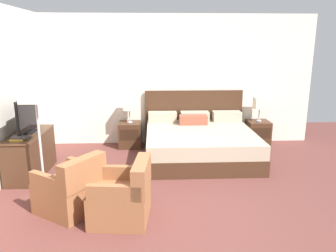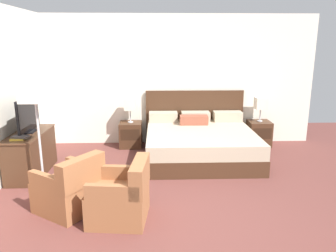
{
  "view_description": "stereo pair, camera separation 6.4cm",
  "coord_description": "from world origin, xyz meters",
  "px_view_note": "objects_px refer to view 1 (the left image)",
  "views": [
    {
      "loc": [
        -0.25,
        -3.53,
        2.11
      ],
      "look_at": [
        -0.0,
        1.86,
        0.75
      ],
      "focal_mm": 35.0,
      "sensor_mm": 36.0,
      "label": 1
    },
    {
      "loc": [
        -0.19,
        -3.53,
        2.11
      ],
      "look_at": [
        -0.0,
        1.86,
        0.75
      ],
      "focal_mm": 35.0,
      "sensor_mm": 36.0,
      "label": 2
    }
  ],
  "objects_px": {
    "tv": "(28,116)",
    "table_lamp_right": "(260,103)",
    "nightstand_left": "(130,135)",
    "armchair_by_window": "(72,190)",
    "dresser": "(30,153)",
    "armchair_companion": "(124,198)",
    "table_lamp_left": "(129,105)",
    "floor_lamp": "(36,98)",
    "book_red_cover": "(18,139)",
    "book_blue_cover": "(20,137)",
    "bed": "(199,142)",
    "nightstand_right": "(258,133)"
  },
  "relations": [
    {
      "from": "tv",
      "to": "table_lamp_right",
      "type": "bearing_deg",
      "value": 18.03
    },
    {
      "from": "nightstand_left",
      "to": "armchair_by_window",
      "type": "height_order",
      "value": "armchair_by_window"
    },
    {
      "from": "table_lamp_right",
      "to": "dresser",
      "type": "xyz_separation_m",
      "value": [
        -4.24,
        -1.43,
        -0.54
      ]
    },
    {
      "from": "table_lamp_right",
      "to": "armchair_by_window",
      "type": "distance_m",
      "value": 4.29
    },
    {
      "from": "table_lamp_right",
      "to": "armchair_companion",
      "type": "height_order",
      "value": "table_lamp_right"
    },
    {
      "from": "table_lamp_right",
      "to": "dresser",
      "type": "bearing_deg",
      "value": -161.34
    },
    {
      "from": "table_lamp_left",
      "to": "floor_lamp",
      "type": "distance_m",
      "value": 2.57
    },
    {
      "from": "nightstand_left",
      "to": "table_lamp_left",
      "type": "distance_m",
      "value": 0.64
    },
    {
      "from": "floor_lamp",
      "to": "book_red_cover",
      "type": "bearing_deg",
      "value": 136.17
    },
    {
      "from": "book_blue_cover",
      "to": "book_red_cover",
      "type": "bearing_deg",
      "value": 180.0
    },
    {
      "from": "tv",
      "to": "floor_lamp",
      "type": "height_order",
      "value": "floor_lamp"
    },
    {
      "from": "nightstand_left",
      "to": "dresser",
      "type": "xyz_separation_m",
      "value": [
        -1.53,
        -1.43,
        0.1
      ]
    },
    {
      "from": "armchair_companion",
      "to": "floor_lamp",
      "type": "height_order",
      "value": "floor_lamp"
    },
    {
      "from": "table_lamp_left",
      "to": "tv",
      "type": "xyz_separation_m",
      "value": [
        -1.53,
        -1.38,
        0.08
      ]
    },
    {
      "from": "table_lamp_left",
      "to": "armchair_companion",
      "type": "height_order",
      "value": "table_lamp_left"
    },
    {
      "from": "tv",
      "to": "armchair_companion",
      "type": "relative_size",
      "value": 1.11
    },
    {
      "from": "table_lamp_left",
      "to": "floor_lamp",
      "type": "height_order",
      "value": "floor_lamp"
    },
    {
      "from": "bed",
      "to": "table_lamp_right",
      "type": "height_order",
      "value": "bed"
    },
    {
      "from": "book_blue_cover",
      "to": "floor_lamp",
      "type": "xyz_separation_m",
      "value": [
        0.46,
        -0.47,
        0.67
      ]
    },
    {
      "from": "armchair_companion",
      "to": "nightstand_left",
      "type": "bearing_deg",
      "value": 92.21
    },
    {
      "from": "book_red_cover",
      "to": "dresser",
      "type": "bearing_deg",
      "value": 87.65
    },
    {
      "from": "table_lamp_left",
      "to": "floor_lamp",
      "type": "bearing_deg",
      "value": -114.8
    },
    {
      "from": "bed",
      "to": "dresser",
      "type": "relative_size",
      "value": 1.72
    },
    {
      "from": "nightstand_right",
      "to": "nightstand_left",
      "type": "bearing_deg",
      "value": 180.0
    },
    {
      "from": "table_lamp_right",
      "to": "dresser",
      "type": "relative_size",
      "value": 0.42
    },
    {
      "from": "bed",
      "to": "floor_lamp",
      "type": "relative_size",
      "value": 1.24
    },
    {
      "from": "dresser",
      "to": "book_blue_cover",
      "type": "relative_size",
      "value": 5.17
    },
    {
      "from": "armchair_companion",
      "to": "bed",
      "type": "bearing_deg",
      "value": 61.06
    },
    {
      "from": "table_lamp_right",
      "to": "dresser",
      "type": "distance_m",
      "value": 4.51
    },
    {
      "from": "bed",
      "to": "table_lamp_left",
      "type": "relative_size",
      "value": 4.12
    },
    {
      "from": "nightstand_right",
      "to": "armchair_by_window",
      "type": "relative_size",
      "value": 0.55
    },
    {
      "from": "nightstand_right",
      "to": "table_lamp_right",
      "type": "distance_m",
      "value": 0.64
    },
    {
      "from": "armchair_by_window",
      "to": "armchair_companion",
      "type": "distance_m",
      "value": 0.73
    },
    {
      "from": "book_red_cover",
      "to": "floor_lamp",
      "type": "distance_m",
      "value": 0.98
    },
    {
      "from": "dresser",
      "to": "armchair_companion",
      "type": "distance_m",
      "value": 2.24
    },
    {
      "from": "table_lamp_left",
      "to": "tv",
      "type": "bearing_deg",
      "value": -137.96
    },
    {
      "from": "dresser",
      "to": "tv",
      "type": "bearing_deg",
      "value": 87.2
    },
    {
      "from": "bed",
      "to": "nightstand_left",
      "type": "distance_m",
      "value": 1.52
    },
    {
      "from": "table_lamp_right",
      "to": "tv",
      "type": "bearing_deg",
      "value": -161.97
    },
    {
      "from": "nightstand_left",
      "to": "dresser",
      "type": "relative_size",
      "value": 0.43
    },
    {
      "from": "nightstand_left",
      "to": "armchair_companion",
      "type": "xyz_separation_m",
      "value": [
        0.11,
        -2.94,
        0.02
      ]
    },
    {
      "from": "armchair_companion",
      "to": "table_lamp_left",
      "type": "bearing_deg",
      "value": 92.2
    },
    {
      "from": "nightstand_left",
      "to": "table_lamp_right",
      "type": "bearing_deg",
      "value": 0.03
    },
    {
      "from": "dresser",
      "to": "nightstand_left",
      "type": "bearing_deg",
      "value": 43.02
    },
    {
      "from": "table_lamp_right",
      "to": "book_blue_cover",
      "type": "distance_m",
      "value": 4.6
    },
    {
      "from": "nightstand_left",
      "to": "table_lamp_left",
      "type": "height_order",
      "value": "table_lamp_left"
    },
    {
      "from": "book_red_cover",
      "to": "nightstand_right",
      "type": "bearing_deg",
      "value": 23.04
    },
    {
      "from": "table_lamp_left",
      "to": "book_red_cover",
      "type": "distance_m",
      "value": 2.39
    },
    {
      "from": "book_blue_cover",
      "to": "dresser",
      "type": "bearing_deg",
      "value": 92.73
    },
    {
      "from": "floor_lamp",
      "to": "book_blue_cover",
      "type": "bearing_deg",
      "value": 134.14
    }
  ]
}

